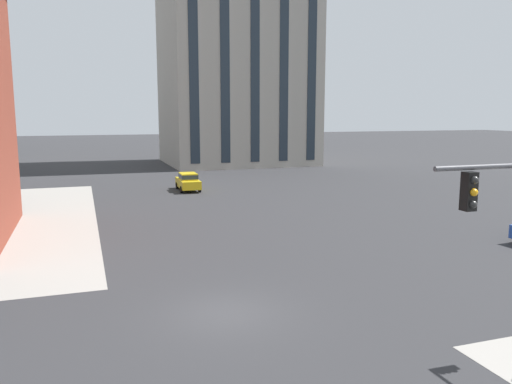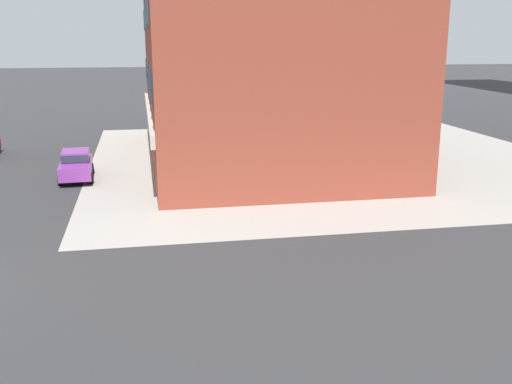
{
  "view_description": "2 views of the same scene",
  "coord_description": "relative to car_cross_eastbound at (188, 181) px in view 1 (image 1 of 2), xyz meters",
  "views": [
    {
      "loc": [
        -4.74,
        -17.26,
        7.29
      ],
      "look_at": [
        2.33,
        3.38,
        3.9
      ],
      "focal_mm": 35.78,
      "sensor_mm": 36.0,
      "label": 1
    },
    {
      "loc": [
        18.85,
        7.42,
        7.98
      ],
      "look_at": [
        -0.48,
        11.11,
        2.92
      ],
      "focal_mm": 42.08,
      "sensor_mm": 36.0,
      "label": 2
    }
  ],
  "objects": [
    {
      "name": "ground_plane",
      "position": [
        -4.65,
        -29.98,
        -0.92
      ],
      "size": [
        320.0,
        320.0,
        0.0
      ],
      "primitive_type": "plane",
      "color": "#2D2D30"
    },
    {
      "name": "car_cross_eastbound",
      "position": [
        0.0,
        0.0,
        0.0
      ],
      "size": [
        1.98,
        4.45,
        1.68
      ],
      "color": "gold",
      "rests_on": "ground"
    }
  ]
}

